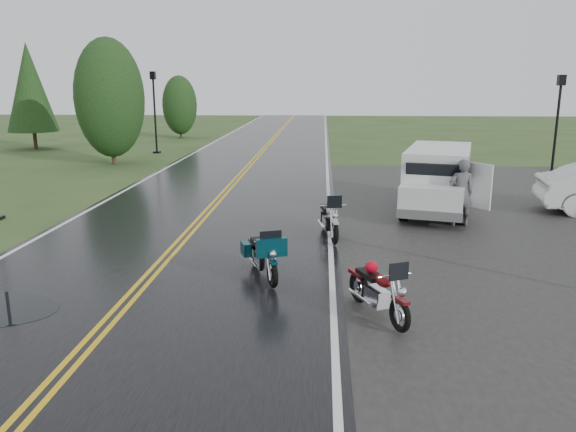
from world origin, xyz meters
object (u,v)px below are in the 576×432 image
at_px(motorcycle_red, 400,302).
at_px(lamp_post_far_left, 155,112).
at_px(motorcycle_silver, 335,223).
at_px(person_at_van, 461,194).
at_px(motorcycle_teal, 272,263).
at_px(van_white, 405,187).
at_px(lamp_post_far_right, 556,129).

height_order(motorcycle_red, lamp_post_far_left, lamp_post_far_left).
bearing_deg(motorcycle_silver, person_at_van, 22.42).
xyz_separation_m(motorcycle_red, motorcycle_teal, (-2.22, 1.86, 0.00)).
relative_size(van_white, person_at_van, 2.72).
bearing_deg(lamp_post_far_left, van_white, -52.62).
bearing_deg(motorcycle_teal, motorcycle_red, -60.65).
xyz_separation_m(motorcycle_red, person_at_van, (2.61, 7.19, 0.38)).
xyz_separation_m(van_white, lamp_post_far_left, (-11.98, 15.68, 1.31)).
height_order(van_white, person_at_van, van_white).
bearing_deg(motorcycle_teal, motorcycle_silver, 47.14).
xyz_separation_m(motorcycle_red, lamp_post_far_left, (-10.85, 23.43, 1.76)).
height_order(motorcycle_silver, lamp_post_far_right, lamp_post_far_right).
height_order(motorcycle_teal, person_at_van, person_at_van).
bearing_deg(motorcycle_teal, van_white, 39.72).
distance_m(motorcycle_teal, motorcycle_silver, 3.35).
bearing_deg(lamp_post_far_left, person_at_van, -50.35).
height_order(van_white, lamp_post_far_left, lamp_post_far_left).
distance_m(van_white, lamp_post_far_left, 19.78).
bearing_deg(lamp_post_far_left, motorcycle_teal, -68.18).
height_order(motorcycle_red, lamp_post_far_right, lamp_post_far_right).
bearing_deg(motorcycle_teal, lamp_post_far_right, 30.68).
xyz_separation_m(van_white, person_at_van, (1.47, -0.55, -0.07)).
relative_size(motorcycle_silver, lamp_post_far_left, 0.44).
distance_m(motorcycle_teal, lamp_post_far_right, 16.36).
relative_size(van_white, lamp_post_far_right, 1.19).
relative_size(motorcycle_teal, motorcycle_silver, 0.95).
distance_m(van_white, person_at_van, 1.57).
height_order(motorcycle_teal, motorcycle_silver, motorcycle_silver).
bearing_deg(lamp_post_far_right, motorcycle_silver, -132.89).
relative_size(van_white, lamp_post_far_left, 1.11).
bearing_deg(lamp_post_far_right, lamp_post_far_left, 154.78).
relative_size(motorcycle_silver, person_at_van, 1.07).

